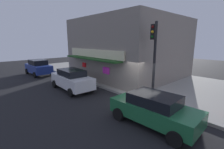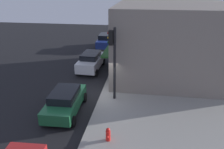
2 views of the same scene
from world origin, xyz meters
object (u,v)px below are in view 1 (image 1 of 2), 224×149
parked_car_blue (38,67)px  trash_can (130,82)px  pedestrian (105,72)px  potted_plant_by_doorway (99,72)px  potted_plant_by_window (119,78)px  parked_car_green (154,109)px  parked_car_white (72,79)px  traffic_light (154,50)px

parked_car_blue → trash_can: bearing=18.2°
pedestrian → potted_plant_by_doorway: size_ratio=2.19×
potted_plant_by_doorway → potted_plant_by_window: size_ratio=0.87×
parked_car_blue → potted_plant_by_window: bearing=21.3°
potted_plant_by_doorway → parked_car_green: bearing=-23.8°
trash_can → parked_car_blue: parked_car_blue is taller
potted_plant_by_window → parked_car_green: parked_car_green is taller
potted_plant_by_window → parked_car_white: parked_car_white is taller
traffic_light → parked_car_blue: bearing=-167.8°
potted_plant_by_doorway → parked_car_white: bearing=-63.2°
pedestrian → parked_car_blue: bearing=-160.0°
traffic_light → potted_plant_by_doorway: traffic_light is taller
trash_can → parked_car_green: size_ratio=0.21×
trash_can → potted_plant_by_doorway: (-5.45, 0.87, -0.06)m
pedestrian → potted_plant_by_window: bearing=30.2°
parked_car_green → parked_car_white: bearing=-178.8°
trash_can → parked_car_white: parked_car_white is taller
potted_plant_by_window → parked_car_green: (5.97, -3.66, 0.09)m
parked_car_white → parked_car_blue: parked_car_blue is taller
potted_plant_by_doorway → potted_plant_by_window: potted_plant_by_window is taller
parked_car_green → parked_car_white: (-7.68, -0.16, 0.08)m
parked_car_green → parked_car_white: size_ratio=0.95×
potted_plant_by_window → parked_car_white: bearing=-114.2°
parked_car_white → trash_can: bearing=49.6°
potted_plant_by_doorway → pedestrian: bearing=-27.2°
trash_can → pedestrian: (-2.64, -0.58, 0.53)m
traffic_light → potted_plant_by_doorway: (-8.03, 1.60, -2.83)m
traffic_light → parked_car_green: size_ratio=1.19×
pedestrian → trash_can: bearing=12.4°
trash_can → potted_plant_by_window: 1.44m
traffic_light → parked_car_blue: 14.35m
pedestrian → parked_car_white: size_ratio=0.40×
potted_plant_by_window → parked_car_blue: size_ratio=0.22×
potted_plant_by_doorway → potted_plant_by_window: (4.02, -0.75, 0.14)m
traffic_light → pedestrian: traffic_light is taller
traffic_light → parked_car_green: bearing=-55.1°
parked_car_green → parked_car_blue: parked_car_blue is taller
pedestrian → potted_plant_by_doorway: 3.22m
traffic_light → parked_car_white: (-5.72, -2.97, -2.52)m
potted_plant_by_doorway → parked_car_blue: bearing=-141.7°
pedestrian → potted_plant_by_doorway: bearing=152.8°
parked_car_white → traffic_light: bearing=27.4°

